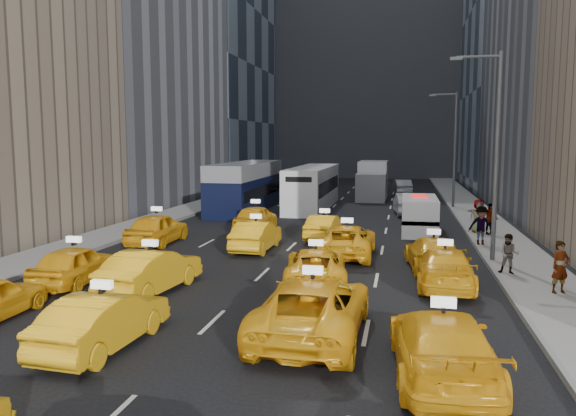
# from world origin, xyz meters

# --- Properties ---
(ground) EXTENTS (160.00, 160.00, 0.00)m
(ground) POSITION_xyz_m (0.00, 0.00, 0.00)
(ground) COLOR black
(ground) RESTS_ON ground
(sidewalk_west) EXTENTS (3.00, 90.00, 0.15)m
(sidewalk_west) POSITION_xyz_m (-10.50, 25.00, 0.07)
(sidewalk_west) COLOR gray
(sidewalk_west) RESTS_ON ground
(sidewalk_east) EXTENTS (3.00, 90.00, 0.15)m
(sidewalk_east) POSITION_xyz_m (10.50, 25.00, 0.07)
(sidewalk_east) COLOR gray
(sidewalk_east) RESTS_ON ground
(curb_west) EXTENTS (0.15, 90.00, 0.18)m
(curb_west) POSITION_xyz_m (-9.05, 25.00, 0.09)
(curb_west) COLOR slate
(curb_west) RESTS_ON ground
(curb_east) EXTENTS (0.15, 90.00, 0.18)m
(curb_east) POSITION_xyz_m (9.05, 25.00, 0.09)
(curb_east) COLOR slate
(curb_east) RESTS_ON ground
(building_west_far) EXTENTS (16.00, 22.00, 42.00)m
(building_west_far) POSITION_xyz_m (-20.50, 54.00, 21.00)
(building_west_far) COLOR #2D3847
(building_west_far) RESTS_ON ground
(building_backdrop) EXTENTS (30.00, 12.00, 40.00)m
(building_backdrop) POSITION_xyz_m (0.00, 72.00, 20.00)
(building_backdrop) COLOR slate
(building_backdrop) RESTS_ON ground
(streetlight_near) EXTENTS (2.15, 0.22, 9.00)m
(streetlight_near) POSITION_xyz_m (9.18, 12.00, 4.92)
(streetlight_near) COLOR #595B60
(streetlight_near) RESTS_ON ground
(streetlight_far) EXTENTS (2.15, 0.22, 9.00)m
(streetlight_far) POSITION_xyz_m (9.18, 32.00, 4.92)
(streetlight_far) COLOR #595B60
(streetlight_far) RESTS_ON ground
(taxi_5) EXTENTS (1.81, 4.49, 1.45)m
(taxi_5) POSITION_xyz_m (-2.05, -0.52, 0.73)
(taxi_5) COLOR #FFB315
(taxi_5) RESTS_ON ground
(taxi_6) EXTENTS (2.79, 5.90, 1.63)m
(taxi_6) POSITION_xyz_m (3.09, 1.37, 0.81)
(taxi_6) COLOR #FFB315
(taxi_6) RESTS_ON ground
(taxi_7) EXTENTS (2.50, 5.41, 1.53)m
(taxi_7) POSITION_xyz_m (6.35, -0.70, 0.77)
(taxi_7) COLOR #FFB315
(taxi_7) RESTS_ON ground
(taxi_8) EXTENTS (1.85, 4.33, 1.46)m
(taxi_8) POSITION_xyz_m (-6.46, 5.19, 0.73)
(taxi_8) COLOR #FFB315
(taxi_8) RESTS_ON ground
(taxi_9) EXTENTS (2.20, 4.83, 1.54)m
(taxi_9) POSITION_xyz_m (-3.20, 4.69, 0.77)
(taxi_9) COLOR #FFB315
(taxi_9) RESTS_ON ground
(taxi_10) EXTENTS (2.84, 5.04, 1.33)m
(taxi_10) POSITION_xyz_m (2.31, 7.02, 0.66)
(taxi_10) COLOR #FFB315
(taxi_10) RESTS_ON ground
(taxi_11) EXTENTS (2.04, 4.95, 1.43)m
(taxi_11) POSITION_xyz_m (6.96, 7.46, 0.72)
(taxi_11) COLOR #FFB315
(taxi_11) RESTS_ON ground
(taxi_12) EXTENTS (1.96, 4.76, 1.61)m
(taxi_12) POSITION_xyz_m (-6.91, 13.30, 0.81)
(taxi_12) COLOR #FFB315
(taxi_12) RESTS_ON ground
(taxi_13) EXTENTS (1.60, 4.41, 1.45)m
(taxi_13) POSITION_xyz_m (-1.51, 12.76, 0.72)
(taxi_13) COLOR #FFB315
(taxi_13) RESTS_ON ground
(taxi_14) EXTENTS (2.42, 5.23, 1.45)m
(taxi_14) POSITION_xyz_m (2.95, 12.21, 0.73)
(taxi_14) COLOR #FFB315
(taxi_14) RESTS_ON ground
(taxi_15) EXTENTS (2.46, 4.96, 1.39)m
(taxi_15) POSITION_xyz_m (6.70, 10.09, 0.69)
(taxi_15) COLOR #FFB315
(taxi_15) RESTS_ON ground
(taxi_16) EXTENTS (1.87, 4.53, 1.53)m
(taxi_16) POSITION_xyz_m (-3.05, 18.49, 0.77)
(taxi_16) COLOR #FFB315
(taxi_16) RESTS_ON ground
(taxi_17) EXTENTS (1.75, 4.16, 1.34)m
(taxi_17) POSITION_xyz_m (1.33, 16.44, 0.67)
(taxi_17) COLOR #FFB315
(taxi_17) RESTS_ON ground
(nypd_van) EXTENTS (2.08, 5.17, 2.20)m
(nypd_van) POSITION_xyz_m (6.39, 19.73, 1.00)
(nypd_van) COLOR white
(nypd_van) RESTS_ON ground
(double_decker) EXTENTS (3.87, 12.51, 3.58)m
(double_decker) POSITION_xyz_m (-6.25, 27.86, 1.78)
(double_decker) COLOR black
(double_decker) RESTS_ON ground
(city_bus) EXTENTS (3.84, 12.74, 3.24)m
(city_bus) POSITION_xyz_m (-1.53, 30.39, 1.61)
(city_bus) COLOR silver
(city_bus) RESTS_ON ground
(box_truck) EXTENTS (3.47, 7.67, 3.39)m
(box_truck) POSITION_xyz_m (2.72, 38.18, 1.67)
(box_truck) COLOR silver
(box_truck) RESTS_ON ground
(misc_car_0) EXTENTS (2.13, 4.93, 1.58)m
(misc_car_0) POSITION_xyz_m (5.77, 27.56, 0.79)
(misc_car_0) COLOR #B0B1B8
(misc_car_0) RESTS_ON ground
(misc_car_1) EXTENTS (2.95, 5.37, 1.42)m
(misc_car_1) POSITION_xyz_m (-6.50, 40.75, 0.71)
(misc_car_1) COLOR black
(misc_car_1) RESTS_ON ground
(misc_car_2) EXTENTS (2.50, 5.14, 1.44)m
(misc_car_2) POSITION_xyz_m (2.88, 45.41, 0.72)
(misc_car_2) COLOR slate
(misc_car_2) RESTS_ON ground
(misc_car_3) EXTENTS (2.29, 4.67, 1.53)m
(misc_car_3) POSITION_xyz_m (-2.74, 42.42, 0.77)
(misc_car_3) COLOR black
(misc_car_3) RESTS_ON ground
(misc_car_4) EXTENTS (2.02, 4.50, 1.43)m
(misc_car_4) POSITION_xyz_m (5.37, 43.54, 0.72)
(misc_car_4) COLOR #A6A7AD
(misc_car_4) RESTS_ON ground
(pedestrian_0) EXTENTS (0.77, 0.66, 1.79)m
(pedestrian_0) POSITION_xyz_m (10.71, 6.87, 1.05)
(pedestrian_0) COLOR gray
(pedestrian_0) RESTS_ON sidewalk_east
(pedestrian_1) EXTENTS (0.85, 0.62, 1.57)m
(pedestrian_1) POSITION_xyz_m (9.51, 9.44, 0.93)
(pedestrian_1) COLOR gray
(pedestrian_1) RESTS_ON sidewalk_east
(pedestrian_2) EXTENTS (1.25, 0.53, 1.92)m
(pedestrian_2) POSITION_xyz_m (9.28, 15.70, 1.11)
(pedestrian_2) COLOR gray
(pedestrian_2) RESTS_ON sidewalk_east
(pedestrian_3) EXTENTS (1.11, 0.84, 1.73)m
(pedestrian_3) POSITION_xyz_m (10.13, 18.93, 1.01)
(pedestrian_3) COLOR gray
(pedestrian_3) RESTS_ON sidewalk_east
(pedestrian_4) EXTENTS (1.00, 0.69, 1.87)m
(pedestrian_4) POSITION_xyz_m (9.58, 19.52, 1.08)
(pedestrian_4) COLOR gray
(pedestrian_4) RESTS_ON sidewalk_east
(pedestrian_5) EXTENTS (1.50, 0.50, 1.59)m
(pedestrian_5) POSITION_xyz_m (10.07, 22.31, 0.95)
(pedestrian_5) COLOR gray
(pedestrian_5) RESTS_ON sidewalk_east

